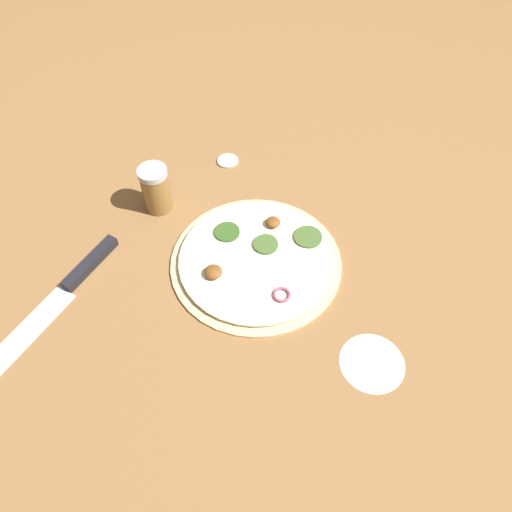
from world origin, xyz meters
name	(u,v)px	position (x,y,z in m)	size (l,w,h in m)	color
ground_plane	(256,263)	(0.00, 0.00, 0.00)	(3.00, 3.00, 0.00)	olive
pizza	(256,260)	(0.00, 0.00, 0.01)	(0.31, 0.31, 0.03)	beige
knife	(72,283)	(0.06, -0.32, 0.01)	(0.29, 0.18, 0.02)	silver
spice_jar	(156,189)	(-0.13, -0.20, 0.05)	(0.06, 0.06, 0.10)	olive
loose_cap	(228,160)	(-0.27, -0.07, 0.00)	(0.05, 0.05, 0.01)	#B2B2B7
flour_patch	(372,363)	(0.19, 0.19, 0.00)	(0.10, 0.10, 0.00)	white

